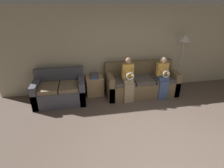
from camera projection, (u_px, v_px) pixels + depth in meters
The scene contains 9 objects.
ground_plane at pixel (173, 165), 3.02m from camera, with size 14.00×14.00×0.00m, color brown.
wall_back at pixel (127, 50), 5.38m from camera, with size 7.70×0.06×2.55m.
couch_main at pixel (141, 83), 5.37m from camera, with size 2.12×0.87×0.97m.
couch_side at pixel (60, 90), 4.94m from camera, with size 1.38×0.91×0.89m.
child_left_seated at pixel (128, 78), 4.82m from camera, with size 0.32×0.38×1.25m.
child_right_seated at pixel (163, 76), 5.00m from camera, with size 0.33×0.38×1.22m.
side_shelf at pixel (95, 85), 5.34m from camera, with size 0.51×0.51×0.56m.
book_stack at pixel (94, 75), 5.20m from camera, with size 0.23×0.32×0.11m.
floor_lamp at pixel (184, 42), 5.22m from camera, with size 0.37×0.37×1.75m.
Camera 1 is at (-1.44, -1.95, 2.53)m, focal length 28.00 mm.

